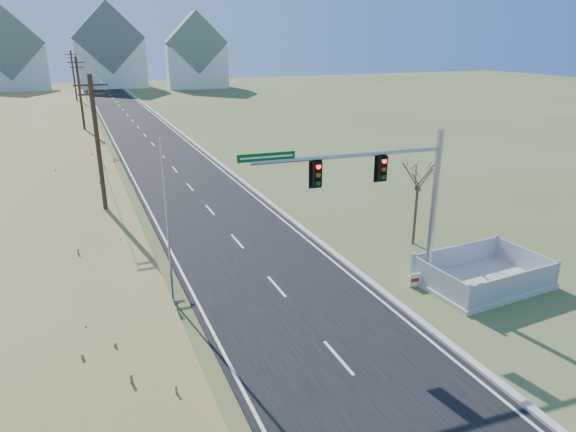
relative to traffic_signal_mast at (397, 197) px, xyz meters
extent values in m
plane|color=#495328|center=(-4.63, -1.71, -4.43)|extent=(260.00, 260.00, 0.00)
cube|color=black|center=(-4.63, 48.29, -4.40)|extent=(8.00, 180.00, 0.06)
cube|color=#B2AFA8|center=(-0.48, 48.29, -4.34)|extent=(0.30, 180.00, 0.18)
cylinder|color=#422D1E|center=(-11.13, 13.29, 0.07)|extent=(0.26, 0.26, 9.00)
cube|color=#422D1E|center=(-11.13, 13.29, 3.97)|extent=(1.80, 0.10, 0.10)
cube|color=#422D1E|center=(-11.13, 13.29, 3.47)|extent=(1.40, 0.10, 0.10)
cylinder|color=#422D1E|center=(-11.13, 43.29, 0.07)|extent=(0.26, 0.26, 9.00)
cube|color=#422D1E|center=(-11.13, 43.29, 3.97)|extent=(1.80, 0.10, 0.10)
cube|color=#422D1E|center=(-11.13, 43.29, 3.47)|extent=(1.40, 0.10, 0.10)
cylinder|color=#422D1E|center=(-11.13, 73.29, 0.07)|extent=(0.26, 0.26, 9.00)
cube|color=#422D1E|center=(-11.13, 73.29, 3.97)|extent=(1.80, 0.10, 0.10)
cube|color=#422D1E|center=(-11.13, 73.29, 3.47)|extent=(1.40, 0.10, 0.10)
cube|color=silver|center=(-22.63, 106.29, 0.07)|extent=(14.66, 10.95, 9.00)
cube|color=slate|center=(-22.63, 106.29, 5.47)|extent=(14.93, 11.17, 14.26)
cube|color=silver|center=(-2.63, 110.29, 0.57)|extent=(15.00, 10.00, 10.00)
cube|color=slate|center=(-2.63, 110.29, 6.47)|extent=(15.27, 10.20, 15.27)
cube|color=silver|center=(15.37, 102.29, 0.07)|extent=(13.87, 10.31, 9.00)
cube|color=slate|center=(15.37, 102.29, 5.47)|extent=(14.12, 10.51, 13.24)
cylinder|color=#9EA0A5|center=(1.87, -0.12, -4.33)|extent=(0.62, 0.62, 0.21)
cylinder|color=#9EA0A5|center=(1.87, -0.12, -0.82)|extent=(0.27, 0.27, 7.22)
cylinder|color=#9EA0A5|center=(-2.25, 0.14, 1.96)|extent=(8.25, 0.69, 0.17)
cube|color=black|center=(-0.81, 0.05, 1.34)|extent=(0.36, 0.30, 1.05)
cube|color=black|center=(-3.69, 0.24, 1.34)|extent=(0.36, 0.30, 1.05)
cube|color=#044F18|center=(-5.75, 0.37, 2.17)|extent=(2.27, 0.19, 0.31)
cube|color=#B7B5AD|center=(4.30, -1.05, -4.33)|extent=(5.86, 4.19, 0.21)
cube|color=#9B9BA0|center=(4.41, -2.83, -3.69)|extent=(5.33, 0.40, 1.07)
cube|color=#9B9BA0|center=(4.20, 0.72, -3.69)|extent=(5.33, 0.40, 1.07)
cube|color=#9B9BA0|center=(1.64, -1.21, -3.69)|extent=(0.29, 3.55, 1.07)
cube|color=#9B9BA0|center=(6.96, -0.89, -3.69)|extent=(0.29, 3.55, 1.07)
cube|color=white|center=(1.27, -0.04, -4.10)|extent=(0.51, 0.11, 0.62)
cube|color=red|center=(1.27, -0.07, -4.10)|extent=(0.40, 0.07, 0.18)
cylinder|color=#B7B5AD|center=(-9.25, 2.77, -4.36)|extent=(0.32, 0.32, 0.14)
cylinder|color=#9EA0A5|center=(-9.25, 2.77, -0.85)|extent=(0.09, 0.09, 7.17)
cylinder|color=#4C3F33|center=(4.31, 4.29, -2.80)|extent=(0.15, 0.15, 3.26)
camera|label=1|loc=(-12.32, -17.38, 6.40)|focal=32.00mm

